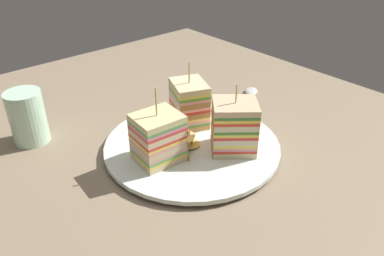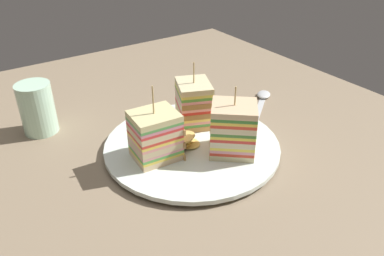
{
  "view_description": "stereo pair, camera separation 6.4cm",
  "coord_description": "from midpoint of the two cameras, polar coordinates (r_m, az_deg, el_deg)",
  "views": [
    {
      "loc": [
        41.27,
        -36.0,
        36.94
      ],
      "look_at": [
        0.0,
        0.0,
        4.37
      ],
      "focal_mm": 35.87,
      "sensor_mm": 36.0,
      "label": 1
    },
    {
      "loc": [
        45.17,
        -30.97,
        36.94
      ],
      "look_at": [
        0.0,
        0.0,
        4.37
      ],
      "focal_mm": 35.87,
      "sensor_mm": 36.0,
      "label": 2
    }
  ],
  "objects": [
    {
      "name": "ground_plane",
      "position": [
        0.66,
        2.75,
        -3.99
      ],
      "size": [
        112.2,
        93.56,
        1.8
      ],
      "primitive_type": "cube",
      "color": "#847159"
    },
    {
      "name": "plate",
      "position": [
        0.66,
        2.78,
        -2.74
      ],
      "size": [
        29.74,
        29.74,
        1.37
      ],
      "color": "silver",
      "rests_on": "ground_plane"
    },
    {
      "name": "sandwich_wedge_0",
      "position": [
        0.59,
        -2.22,
        -1.41
      ],
      "size": [
        6.64,
        7.53,
        12.45
      ],
      "rotation": [
        0.0,
        0.0,
        7.77
      ],
      "color": "beige",
      "rests_on": "plate"
    },
    {
      "name": "sandwich_wedge_1",
      "position": [
        0.62,
        9.05,
        -0.24
      ],
      "size": [
        9.27,
        9.38,
        11.66
      ],
      "rotation": [
        0.0,
        0.0,
        10.3
      ],
      "color": "beige",
      "rests_on": "plate"
    },
    {
      "name": "sandwich_wedge_2",
      "position": [
        0.69,
        2.91,
        3.59
      ],
      "size": [
        8.7,
        7.95,
        11.89
      ],
      "rotation": [
        0.0,
        0.0,
        12.17
      ],
      "color": "#E1B483",
      "rests_on": "plate"
    },
    {
      "name": "chip_pile",
      "position": [
        0.64,
        1.46,
        -1.71
      ],
      "size": [
        6.24,
        7.39,
        2.53
      ],
      "color": "#E2BE61",
      "rests_on": "plate"
    },
    {
      "name": "spoon",
      "position": [
        0.84,
        12.58,
        4.25
      ],
      "size": [
        11.15,
        13.4,
        1.0
      ],
      "rotation": [
        0.0,
        0.0,
        2.24
      ],
      "color": "silver",
      "rests_on": "ground_plane"
    },
    {
      "name": "drinking_glass",
      "position": [
        0.74,
        -19.67,
        2.22
      ],
      "size": [
        6.14,
        6.14,
        9.46
      ],
      "color": "silver",
      "rests_on": "ground_plane"
    }
  ]
}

